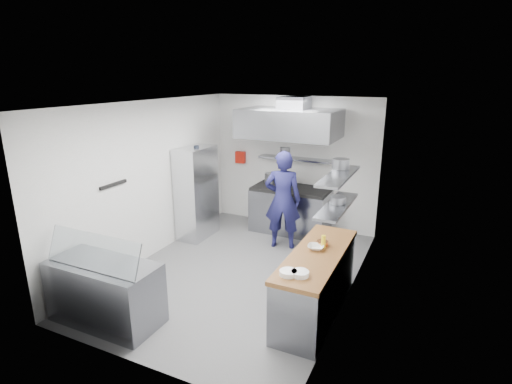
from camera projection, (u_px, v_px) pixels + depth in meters
The scene contains 34 objects.
floor at pixel (241, 272), 6.76m from camera, with size 5.00×5.00×0.00m, color #49494B.
ceiling at pixel (239, 103), 5.97m from camera, with size 5.00×5.00×0.00m, color silver.
wall_back at pixel (294, 163), 8.54m from camera, with size 3.60×0.02×2.80m, color white.
wall_front at pixel (131, 254), 4.19m from camera, with size 3.60×0.02×2.80m, color white.
wall_left at pixel (150, 180), 7.10m from camera, with size 5.00×0.02×2.80m, color white.
wall_right at pixel (353, 208), 5.63m from camera, with size 5.00×0.02×2.80m, color white.
gas_range at pixel (290, 211), 8.42m from camera, with size 1.60×0.80×0.90m, color gray.
cooktop at pixel (291, 189), 8.28m from camera, with size 1.57×0.78×0.06m, color black.
stock_pot_left at pixel (272, 178), 8.65m from camera, with size 0.31×0.31×0.20m, color slate.
stock_pot_mid at pixel (287, 181), 8.28m from camera, with size 0.32×0.32×0.24m, color slate.
over_range_shelf at pixel (296, 159), 8.32m from camera, with size 1.60×0.30×0.04m, color gray.
shelf_pot_a at pixel (286, 151), 8.61m from camera, with size 0.27×0.27×0.18m, color slate.
extractor_hood at pixel (290, 123), 7.74m from camera, with size 1.90×1.15×0.55m, color gray.
hood_duct at pixel (294, 103), 7.83m from camera, with size 0.55×0.55×0.24m, color slate.
red_firebox at pixel (240, 157), 8.99m from camera, with size 0.22×0.10×0.26m, color red.
chef at pixel (283, 200), 7.51m from camera, with size 0.69×0.45×1.88m, color #19184A.
wire_rack at pixel (197, 193), 8.03m from camera, with size 0.50×0.90×1.85m, color silver.
rack_bin_a at pixel (196, 199), 8.04m from camera, with size 0.14×0.18×0.16m, color white.
rack_bin_b at pixel (203, 172), 8.17m from camera, with size 0.13×0.17×0.15m, color yellow.
rack_jar at pixel (196, 150), 7.75m from camera, with size 0.10×0.10×0.18m, color black.
knife_strip at pixel (113, 185), 6.26m from camera, with size 0.04×0.55×0.05m, color black.
prep_counter_base at pixel (316, 284), 5.52m from camera, with size 0.62×2.00×0.84m, color gray.
prep_counter_top at pixel (317, 255), 5.39m from camera, with size 0.65×2.04×0.06m, color brown.
plate_stack_a at pixel (288, 273), 4.77m from camera, with size 0.21×0.21×0.06m, color white.
plate_stack_b at pixel (300, 273), 4.76m from camera, with size 0.22×0.22×0.06m, color white.
copper_pan at pixel (322, 243), 5.62m from camera, with size 0.16×0.16×0.06m, color orange.
squeeze_bottle at pixel (323, 242), 5.52m from camera, with size 0.06×0.06×0.18m, color yellow.
mixing_bowl at pixel (316, 247), 5.49m from camera, with size 0.22×0.22×0.05m, color white.
wall_shelf_lower at pixel (337, 206), 5.41m from camera, with size 0.30×1.30×0.04m, color gray.
wall_shelf_upper at pixel (339, 176), 5.29m from camera, with size 0.30×1.30×0.04m, color gray.
shelf_pot_c at pixel (338, 200), 5.43m from camera, with size 0.22×0.22×0.10m, color slate.
shelf_pot_d at pixel (341, 164), 5.59m from camera, with size 0.24×0.24×0.14m, color slate.
display_case at pixel (105, 292), 5.31m from camera, with size 1.50×0.70×0.85m, color gray.
display_glass at pixel (93, 251), 5.02m from camera, with size 1.47×0.02×0.45m, color silver.
Camera 1 is at (2.82, -5.42, 3.21)m, focal length 28.00 mm.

